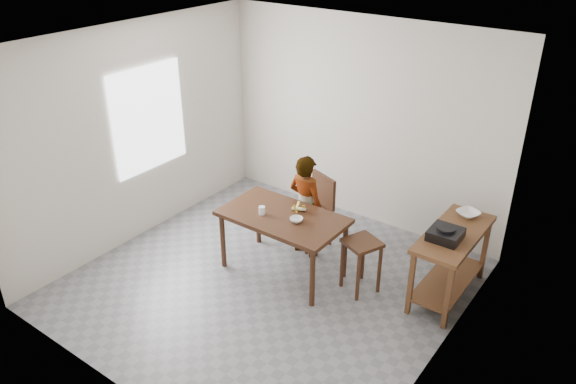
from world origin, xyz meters
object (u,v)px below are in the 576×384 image
Objects in this scene: prep_counter at (450,264)px; child at (306,206)px; dining_table at (283,244)px; dining_chair at (310,212)px; stool at (361,265)px.

prep_counter is 1.77m from child.
prep_counter reaches higher than dining_table.
dining_table is at bearing 96.78° from child.
stool is (1.00, -0.48, -0.14)m from dining_chair.
dining_chair is 1.43× the size of stool.
child is at bearing 164.44° from stool.
prep_counter is 1.82m from dining_chair.
child reaches higher than prep_counter.
dining_chair reaches higher than prep_counter.
dining_chair is at bearing -65.34° from child.
stool is (0.90, 0.22, -0.06)m from dining_table.
dining_table is 0.55m from child.
dining_table is 1.17× the size of prep_counter.
child is 1.45× the size of dining_chair.
dining_chair is (-1.82, 0.00, 0.05)m from prep_counter.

